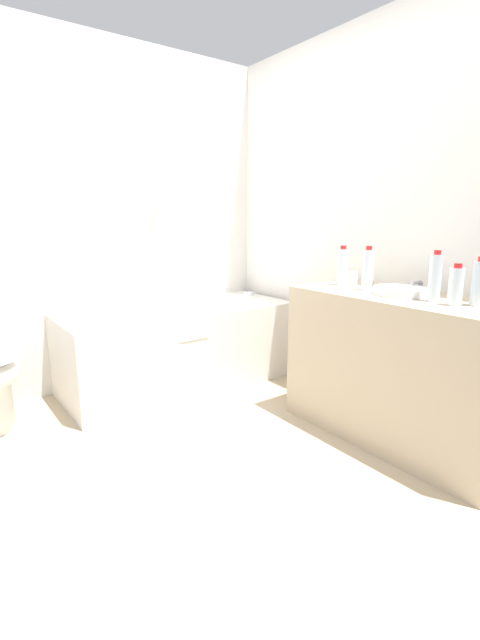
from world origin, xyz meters
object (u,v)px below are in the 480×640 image
Objects in this scene: water_bottle_0 at (368,270)px; water_bottle_2 at (342,267)px; sink_faucet at (419,287)px; water_bottle_1 at (456,286)px; drinking_glass_0 at (352,280)px; bathtub at (179,344)px; sink_basin at (401,291)px; water_bottle_3 at (435,278)px; water_bottle_4 at (480,283)px.

water_bottle_0 is 1.04× the size of water_bottle_2.
sink_faucet is 0.40m from water_bottle_1.
drinking_glass_0 is at bearing -104.10° from water_bottle_2.
sink_basin is (0.60, -1.43, 0.53)m from bathtub.
sink_faucet reaches higher than sink_basin.
water_bottle_2 is at bearing 75.90° from drinking_glass_0.
water_bottle_1 is (-0.23, -0.33, 0.06)m from sink_faucet.
water_bottle_3 is 1.09× the size of water_bottle_4.
bathtub is at bearing 118.40° from drinking_glass_0.
water_bottle_0 is 0.99× the size of water_bottle_3.
water_bottle_0 is (-0.19, 0.21, 0.09)m from sink_faucet.
water_bottle_3 is at bearing -100.49° from sink_basin.
sink_basin is 1.45× the size of water_bottle_1.
bathtub is 6.95× the size of water_bottle_2.
water_bottle_3 reaches higher than water_bottle_0.
sink_faucet is (0.77, -1.43, 0.54)m from bathtub.
water_bottle_0 is 2.69× the size of drinking_glass_0.
water_bottle_0 is at bearing 132.27° from sink_faucet.
water_bottle_4 is at bearing -110.69° from sink_faucet.
sink_faucet is 0.47m from water_bottle_2.
water_bottle_4 is (0.08, -0.07, 0.02)m from water_bottle_1.
water_bottle_3 is (-0.06, -0.64, 0.01)m from water_bottle_2.
water_bottle_3 is (0.02, 0.12, 0.03)m from water_bottle_1.
water_bottle_1 reaches higher than sink_faucet.
sink_basin is at bearing -180.00° from sink_faucet.
sink_basin is 1.15× the size of water_bottle_0.
water_bottle_0 is (0.58, -1.22, 0.63)m from bathtub.
bathtub reaches higher than water_bottle_2.
bathtub is at bearing 108.80° from water_bottle_3.
water_bottle_1 is (0.54, -1.75, 0.60)m from bathtub.
water_bottle_0 is at bearing 94.88° from sink_basin.
water_bottle_2 is 0.83m from water_bottle_4.
water_bottle_1 reaches higher than sink_basin.
bathtub is 6.65× the size of water_bottle_3.
drinking_glass_0 is (0.59, -1.09, 0.55)m from bathtub.
water_bottle_0 is at bearing 86.11° from water_bottle_1.
sink_faucet is at bearing -61.63° from bathtub.
sink_basin is at bearing 93.76° from water_bottle_4.
water_bottle_1 is 0.66m from drinking_glass_0.
sink_basin is 1.19× the size of water_bottle_2.
bathtub is at bearing 108.84° from water_bottle_4.
sink_basin is 1.25× the size of water_bottle_4.
bathtub is 1.36m from drinking_glass_0.
sink_basin is 0.44m from water_bottle_2.
water_bottle_2 is 2.59× the size of drinking_glass_0.
water_bottle_2 reaches higher than sink_basin.
bathtub is at bearing 112.65° from sink_basin.
bathtub is 1.33m from water_bottle_2.
water_bottle_4 is 0.73m from drinking_glass_0.
bathtub is at bearing 118.37° from sink_faucet.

